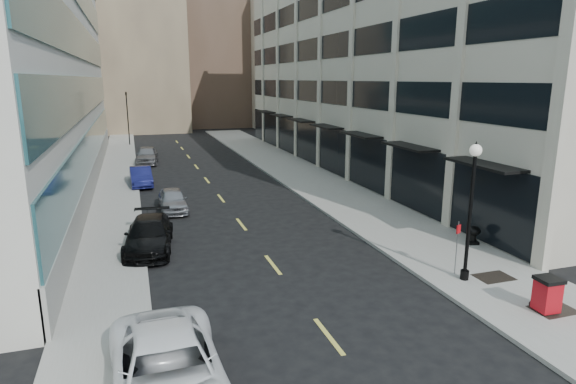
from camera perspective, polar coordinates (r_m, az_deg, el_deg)
ground at (r=13.65m, az=8.29°, el=-20.54°), size 160.00×160.00×0.00m
sidewalk_right at (r=33.51m, az=4.77°, el=0.34°), size 5.00×80.00×0.15m
sidewalk_left at (r=31.03m, az=-19.84°, el=-1.48°), size 3.00×80.00×0.15m
building_right at (r=43.21m, az=13.27°, el=14.86°), size 15.30×46.50×18.25m
skyline_tan_near at (r=78.36m, az=-17.92°, el=17.40°), size 14.00×18.00×28.00m
skyline_brown at (r=83.67m, az=-9.37°, el=19.61°), size 12.00×16.00×34.00m
skyline_tan_far at (r=88.59m, az=-24.52°, el=14.38°), size 12.00×14.00×22.00m
skyline_stone at (r=79.58m, az=-1.10°, el=15.06°), size 10.00×14.00×20.00m
grate_mid at (r=18.50m, az=28.97°, el=-12.10°), size 1.40×1.00×0.01m
grate_far at (r=20.30m, az=23.20°, el=-9.25°), size 1.40×1.00×0.01m
road_centerline at (r=28.60m, az=-6.87°, el=-2.13°), size 0.15×68.20×0.01m
traffic_signal at (r=58.11m, az=-18.64°, el=10.80°), size 0.66×0.66×6.98m
car_white_van at (r=12.46m, az=-14.02°, el=-20.06°), size 2.79×5.82×1.60m
car_black_pickup at (r=22.60m, az=-16.15°, el=-4.90°), size 2.57×5.12×1.43m
car_silver_sedan at (r=28.85m, az=-13.48°, el=-0.92°), size 1.59×3.90×1.32m
car_blue_sedan at (r=36.22m, az=-17.04°, el=1.76°), size 1.60×4.20×1.37m
car_grey_sedan at (r=45.61m, az=-16.39°, el=4.22°), size 2.32×4.80×1.58m
trash_bin at (r=18.00m, az=28.37°, el=-10.52°), size 0.76×0.84×1.18m
lamppost at (r=18.76m, az=20.89°, el=-0.91°), size 0.44×0.44×5.27m
sign_post at (r=19.65m, az=19.45°, el=-5.35°), size 0.24×0.11×2.12m
urn_planter at (r=23.71m, az=21.13°, el=-4.57°), size 0.61×0.61×0.84m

